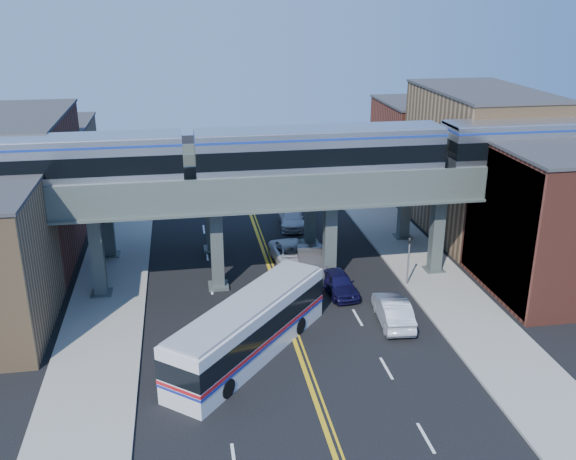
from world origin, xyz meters
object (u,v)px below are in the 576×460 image
at_px(stop_sign, 290,291).
at_px(car_lane_b, 311,262).
at_px(car_lane_d, 291,218).
at_px(car_lane_c, 292,255).
at_px(transit_train, 320,153).
at_px(car_parked_curb, 393,311).
at_px(car_lane_a, 338,282).
at_px(transit_bus, 249,329).
at_px(traffic_signal, 409,256).

distance_m(stop_sign, car_lane_b, 6.72).
bearing_deg(car_lane_d, car_lane_c, -94.44).
bearing_deg(transit_train, car_parked_curb, -64.44).
height_order(transit_train, stop_sign, transit_train).
height_order(transit_train, car_lane_b, transit_train).
distance_m(transit_train, car_parked_curb, 11.58).
distance_m(stop_sign, car_parked_curb, 6.58).
distance_m(car_lane_a, car_lane_c, 5.91).
bearing_deg(transit_train, car_lane_c, 113.27).
xyz_separation_m(car_lane_a, car_lane_c, (-2.33, 5.43, -0.00)).
height_order(transit_bus, car_lane_c, transit_bus).
height_order(stop_sign, car_lane_d, stop_sign).
distance_m(transit_train, transit_bus, 13.48).
bearing_deg(stop_sign, transit_bus, -126.00).
height_order(traffic_signal, car_lane_b, traffic_signal).
relative_size(car_lane_a, car_lane_c, 0.82).
bearing_deg(car_lane_b, car_lane_c, 124.89).
xyz_separation_m(car_lane_b, car_parked_curb, (3.59, -8.12, -0.09)).
bearing_deg(transit_bus, car_lane_b, 11.10).
xyz_separation_m(traffic_signal, car_lane_b, (-6.29, 3.14, -1.37)).
bearing_deg(car_lane_b, transit_bus, -112.51).
bearing_deg(traffic_signal, car_parked_curb, -118.44).
xyz_separation_m(transit_bus, car_lane_c, (4.60, 12.43, -0.90)).
xyz_separation_m(transit_bus, car_lane_a, (6.93, 7.00, -0.89)).
bearing_deg(transit_bus, stop_sign, 3.85).
distance_m(traffic_signal, car_parked_curb, 5.86).
bearing_deg(car_lane_d, car_parked_curb, -74.77).
height_order(stop_sign, car_lane_b, stop_sign).
xyz_separation_m(car_lane_d, car_parked_curb, (3.26, -18.57, 0.11)).
relative_size(transit_train, car_lane_a, 11.17).
distance_m(traffic_signal, car_lane_b, 7.16).
relative_size(stop_sign, traffic_signal, 0.64).
distance_m(transit_bus, car_lane_a, 9.89).
height_order(car_lane_a, car_parked_curb, car_parked_curb).
bearing_deg(car_parked_curb, car_lane_b, -60.88).
distance_m(transit_train, stop_sign, 9.60).
height_order(transit_train, transit_bus, transit_train).
distance_m(transit_bus, car_parked_curb, 9.62).
bearing_deg(car_lane_a, car_lane_d, 87.46).
bearing_deg(car_lane_b, car_parked_curb, -59.89).
bearing_deg(car_lane_d, traffic_signal, -61.04).
xyz_separation_m(transit_train, traffic_signal, (6.04, -2.00, -7.14)).
distance_m(car_lane_d, car_parked_curb, 18.86).
bearing_deg(transit_train, traffic_signal, -18.32).
relative_size(car_lane_a, car_parked_curb, 0.91).
bearing_deg(traffic_signal, car_lane_a, -176.92).
bearing_deg(car_lane_a, stop_sign, -150.72).
bearing_deg(transit_bus, car_lane_d, 23.68).
xyz_separation_m(transit_bus, car_parked_curb, (9.30, 2.29, -0.84)).
relative_size(transit_bus, car_lane_b, 2.05).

